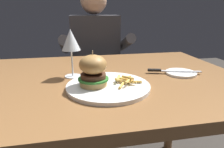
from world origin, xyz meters
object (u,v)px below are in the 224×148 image
object	(u,v)px
main_plate	(108,86)
table_knife	(169,71)
bread_plate	(181,73)
burger_sandwich	(93,70)
wine_glass	(71,41)
diner_person	(95,70)

from	to	relation	value
main_plate	table_knife	distance (m)	0.33
main_plate	bread_plate	bearing A→B (deg)	16.54
main_plate	bread_plate	xyz separation A→B (m)	(0.35, 0.10, -0.00)
bread_plate	table_knife	size ratio (longest dim) A/B	0.58
burger_sandwich	bread_plate	world-z (taller)	burger_sandwich
main_plate	wine_glass	bearing A→B (deg)	128.59
table_knife	wine_glass	bearing A→B (deg)	174.43
main_plate	diner_person	world-z (taller)	diner_person
bread_plate	burger_sandwich	bearing A→B (deg)	-165.89
burger_sandwich	wine_glass	world-z (taller)	wine_glass
main_plate	wine_glass	size ratio (longest dim) A/B	1.51
wine_glass	bread_plate	distance (m)	0.51
burger_sandwich	bread_plate	distance (m)	0.42
burger_sandwich	wine_glass	bearing A→B (deg)	114.99
main_plate	burger_sandwich	distance (m)	0.08
main_plate	diner_person	distance (m)	0.86
wine_glass	table_knife	bearing A→B (deg)	-5.57
main_plate	table_knife	size ratio (longest dim) A/B	1.33
main_plate	table_knife	world-z (taller)	table_knife
burger_sandwich	diner_person	distance (m)	0.88
diner_person	table_knife	bearing A→B (deg)	-70.27
main_plate	diner_person	bearing A→B (deg)	87.04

